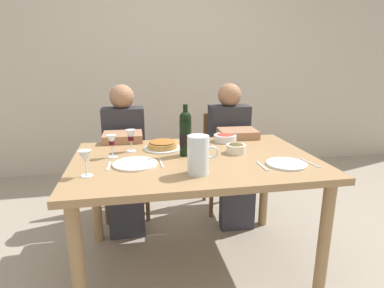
{
  "coord_description": "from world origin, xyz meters",
  "views": [
    {
      "loc": [
        -0.37,
        -1.84,
        1.35
      ],
      "look_at": [
        -0.02,
        0.01,
        0.85
      ],
      "focal_mm": 29.4,
      "sensor_mm": 36.0,
      "label": 1
    }
  ],
  "objects": [
    {
      "name": "salad_bowl",
      "position": [
        0.3,
        0.35,
        0.79
      ],
      "size": [
        0.17,
        0.17,
        0.06
      ],
      "color": "silver",
      "rests_on": "dining_table"
    },
    {
      "name": "wine_glass_centre",
      "position": [
        -0.39,
        0.22,
        0.86
      ],
      "size": [
        0.07,
        0.07,
        0.15
      ],
      "color": "silver",
      "rests_on": "dining_table"
    },
    {
      "name": "knife_right_setting",
      "position": [
        -0.22,
        -0.07,
        0.76
      ],
      "size": [
        0.01,
        0.18,
        0.0
      ],
      "primitive_type": "cube",
      "rotation": [
        0.0,
        0.0,
        1.6
      ],
      "color": "silver",
      "rests_on": "dining_table"
    },
    {
      "name": "wine_glass_right_diner",
      "position": [
        -0.5,
        0.11,
        0.86
      ],
      "size": [
        0.06,
        0.06,
        0.14
      ],
      "color": "silver",
      "rests_on": "dining_table"
    },
    {
      "name": "wine_glass_left_diner",
      "position": [
        -0.62,
        -0.21,
        0.86
      ],
      "size": [
        0.07,
        0.07,
        0.14
      ],
      "color": "silver",
      "rests_on": "dining_table"
    },
    {
      "name": "knife_left_setting",
      "position": [
        0.65,
        -0.23,
        0.76
      ],
      "size": [
        0.03,
        0.18,
        0.0
      ],
      "primitive_type": "cube",
      "rotation": [
        0.0,
        0.0,
        1.68
      ],
      "color": "silver",
      "rests_on": "dining_table"
    },
    {
      "name": "wine_bottle",
      "position": [
        -0.05,
        0.06,
        0.9
      ],
      "size": [
        0.08,
        0.08,
        0.33
      ],
      "color": "black",
      "rests_on": "dining_table"
    },
    {
      "name": "fork_left_setting",
      "position": [
        0.35,
        -0.23,
        0.76
      ],
      "size": [
        0.02,
        0.16,
        0.0
      ],
      "primitive_type": "cube",
      "rotation": [
        0.0,
        0.0,
        1.56
      ],
      "color": "silver",
      "rests_on": "dining_table"
    },
    {
      "name": "spoon_right_setting",
      "position": [
        -0.52,
        -0.07,
        0.76
      ],
      "size": [
        0.02,
        0.16,
        0.0
      ],
      "primitive_type": "cube",
      "rotation": [
        0.0,
        0.0,
        1.52
      ],
      "color": "silver",
      "rests_on": "dining_table"
    },
    {
      "name": "water_pitcher",
      "position": [
        -0.04,
        -0.28,
        0.85
      ],
      "size": [
        0.17,
        0.12,
        0.21
      ],
      "color": "silver",
      "rests_on": "dining_table"
    },
    {
      "name": "dining_table",
      "position": [
        0.0,
        0.0,
        0.67
      ],
      "size": [
        1.5,
        1.0,
        0.76
      ],
      "color": "#9E7A51",
      "rests_on": "ground"
    },
    {
      "name": "olive_bowl",
      "position": [
        0.29,
        0.05,
        0.79
      ],
      "size": [
        0.13,
        0.13,
        0.07
      ],
      "color": "silver",
      "rests_on": "dining_table"
    },
    {
      "name": "chair_left",
      "position": [
        -0.45,
        0.91,
        0.5
      ],
      "size": [
        0.4,
        0.4,
        0.87
      ],
      "rotation": [
        0.0,
        0.0,
        3.14
      ],
      "color": "brown",
      "rests_on": "ground"
    },
    {
      "name": "diner_right",
      "position": [
        0.44,
        0.63,
        0.62
      ],
      "size": [
        0.35,
        0.51,
        1.16
      ],
      "rotation": [
        0.0,
        0.0,
        3.1
      ],
      "color": "#2D2D33",
      "rests_on": "ground"
    },
    {
      "name": "baked_tart",
      "position": [
        -0.18,
        0.24,
        0.79
      ],
      "size": [
        0.26,
        0.26,
        0.06
      ],
      "color": "silver",
      "rests_on": "dining_table"
    },
    {
      "name": "chair_right",
      "position": [
        0.45,
        0.87,
        0.5
      ],
      "size": [
        0.42,
        0.42,
        0.87
      ],
      "rotation": [
        0.0,
        0.0,
        3.1
      ],
      "color": "brown",
      "rests_on": "ground"
    },
    {
      "name": "dinner_plate_left_setting",
      "position": [
        0.5,
        -0.23,
        0.77
      ],
      "size": [
        0.23,
        0.23,
        0.01
      ],
      "primitive_type": "cylinder",
      "color": "silver",
      "rests_on": "dining_table"
    },
    {
      "name": "diner_left",
      "position": [
        -0.45,
        0.68,
        0.62
      ],
      "size": [
        0.34,
        0.5,
        1.16
      ],
      "rotation": [
        0.0,
        0.0,
        3.14
      ],
      "color": "#2D2D33",
      "rests_on": "ground"
    },
    {
      "name": "dinner_plate_right_setting",
      "position": [
        -0.37,
        -0.07,
        0.77
      ],
      "size": [
        0.26,
        0.26,
        0.01
      ],
      "primitive_type": "cylinder",
      "color": "white",
      "rests_on": "dining_table"
    },
    {
      "name": "ground_plane",
      "position": [
        0.0,
        0.0,
        0.0
      ],
      "size": [
        8.0,
        8.0,
        0.0
      ],
      "primitive_type": "plane",
      "color": "gray"
    },
    {
      "name": "back_wall",
      "position": [
        0.0,
        2.07,
        1.4
      ],
      "size": [
        8.0,
        0.1,
        2.8
      ],
      "primitive_type": "cube",
      "color": "beige",
      "rests_on": "ground"
    }
  ]
}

